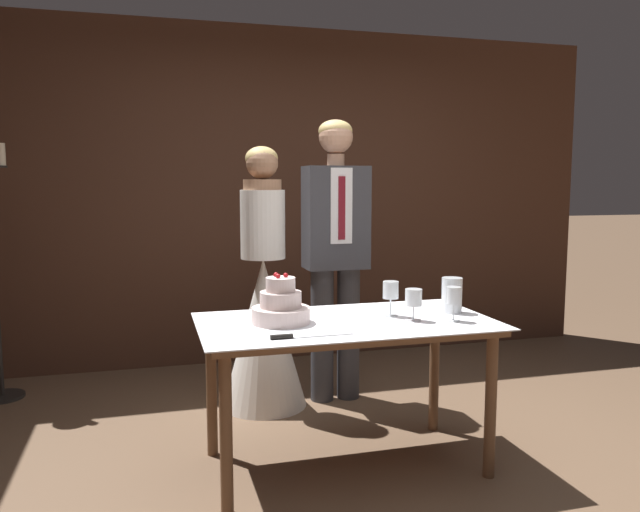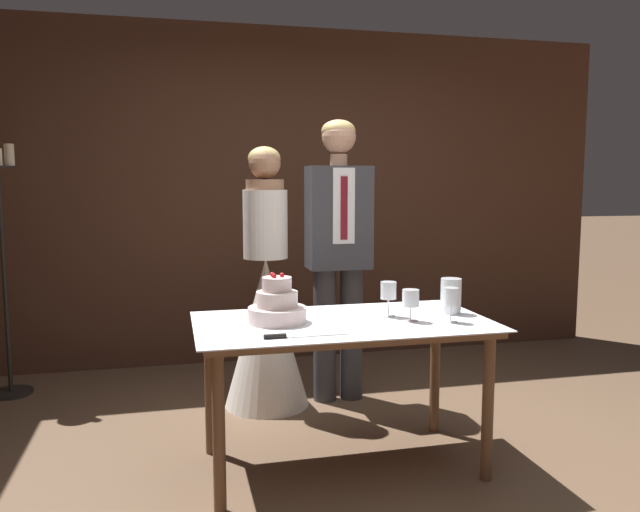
% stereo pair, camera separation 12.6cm
% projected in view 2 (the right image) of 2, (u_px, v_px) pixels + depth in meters
% --- Properties ---
extents(ground_plane, '(40.00, 40.00, 0.00)m').
position_uv_depth(ground_plane, '(373.00, 479.00, 3.03)').
color(ground_plane, brown).
extents(wall_back, '(5.38, 0.12, 2.64)m').
position_uv_depth(wall_back, '(287.00, 196.00, 5.04)').
color(wall_back, '#472B1E').
rests_on(wall_back, ground_plane).
extents(cake_table, '(1.46, 0.80, 0.75)m').
position_uv_depth(cake_table, '(342.00, 338.00, 3.10)').
color(cake_table, brown).
rests_on(cake_table, ground_plane).
extents(tiered_cake, '(0.29, 0.29, 0.25)m').
position_uv_depth(tiered_cake, '(277.00, 306.00, 3.04)').
color(tiered_cake, beige).
rests_on(tiered_cake, cake_table).
extents(cake_knife, '(0.38, 0.03, 0.02)m').
position_uv_depth(cake_knife, '(289.00, 336.00, 2.75)').
color(cake_knife, silver).
rests_on(cake_knife, cake_table).
extents(wine_glass_near, '(0.08, 0.08, 0.16)m').
position_uv_depth(wine_glass_near, '(411.00, 300.00, 3.07)').
color(wine_glass_near, silver).
rests_on(wine_glass_near, cake_table).
extents(wine_glass_middle, '(0.08, 0.08, 0.18)m').
position_uv_depth(wine_glass_middle, '(388.00, 291.00, 3.17)').
color(wine_glass_middle, silver).
rests_on(wine_glass_middle, cake_table).
extents(wine_glass_far, '(0.07, 0.07, 0.17)m').
position_uv_depth(wine_glass_far, '(451.00, 298.00, 3.05)').
color(wine_glass_far, silver).
rests_on(wine_glass_far, cake_table).
extents(hurricane_candle, '(0.11, 0.11, 0.18)m').
position_uv_depth(hurricane_candle, '(451.00, 297.00, 3.25)').
color(hurricane_candle, silver).
rests_on(hurricane_candle, cake_table).
extents(bride, '(0.54, 0.54, 1.66)m').
position_uv_depth(bride, '(266.00, 313.00, 3.97)').
color(bride, white).
rests_on(bride, ground_plane).
extents(groom, '(0.40, 0.25, 1.83)m').
position_uv_depth(groom, '(338.00, 244.00, 4.03)').
color(groom, '#38383D').
rests_on(groom, ground_plane).
extents(candle_stand, '(0.28, 0.28, 1.68)m').
position_uv_depth(candle_stand, '(4.00, 268.00, 4.14)').
color(candle_stand, black).
rests_on(candle_stand, ground_plane).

